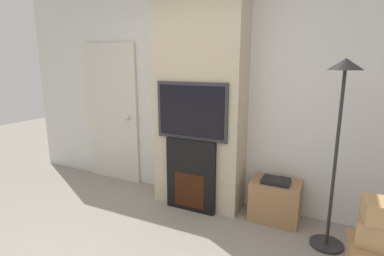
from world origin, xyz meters
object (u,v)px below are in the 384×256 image
at_px(fireplace, 192,175).
at_px(box_stack, 381,250).
at_px(television, 192,111).
at_px(floor_lamp, 340,114).
at_px(media_stand, 275,200).

height_order(fireplace, box_stack, fireplace).
distance_m(television, floor_lamp, 1.51).
bearing_deg(television, fireplace, 90.00).
xyz_separation_m(floor_lamp, box_stack, (0.38, -0.40, -0.98)).
relative_size(fireplace, box_stack, 1.22).
xyz_separation_m(television, media_stand, (0.95, 0.18, -0.96)).
bearing_deg(television, media_stand, 11.03).
bearing_deg(floor_lamp, media_stand, 153.42).
distance_m(television, box_stack, 2.14).
bearing_deg(box_stack, fireplace, 165.41).
bearing_deg(media_stand, box_stack, -35.76).
bearing_deg(box_stack, television, 165.47).
bearing_deg(fireplace, media_stand, 10.91).
xyz_separation_m(floor_lamp, media_stand, (-0.55, 0.28, -1.06)).
height_order(box_stack, media_stand, box_stack).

